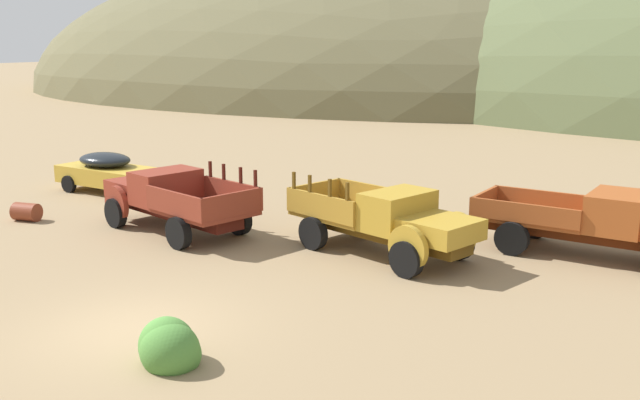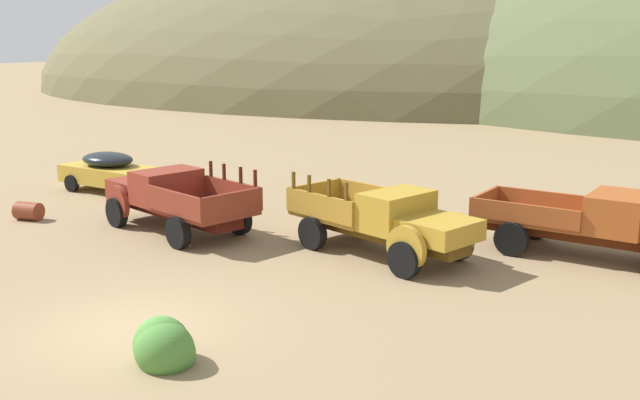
% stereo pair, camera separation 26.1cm
% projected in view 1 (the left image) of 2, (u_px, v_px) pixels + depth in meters
% --- Properties ---
extents(ground_plane, '(300.00, 300.00, 0.00)m').
position_uv_depth(ground_plane, '(133.00, 329.00, 15.20)').
color(ground_plane, '#937A56').
extents(hill_distant, '(94.08, 68.64, 32.88)m').
position_uv_depth(hill_distant, '(386.00, 89.00, 87.62)').
color(hill_distant, brown).
rests_on(hill_distant, ground).
extents(car_faded_yellow, '(4.81, 2.26, 1.57)m').
position_uv_depth(car_faded_yellow, '(113.00, 172.00, 28.51)').
color(car_faded_yellow, gold).
rests_on(car_faded_yellow, ground).
extents(truck_rust_red, '(6.11, 3.71, 2.16)m').
position_uv_depth(truck_rust_red, '(169.00, 198.00, 23.02)').
color(truck_rust_red, '#42140D').
rests_on(truck_rust_red, ground).
extents(truck_mustard, '(6.05, 3.78, 2.16)m').
position_uv_depth(truck_mustard, '(394.00, 223.00, 19.97)').
color(truck_mustard, '#593D12').
rests_on(truck_mustard, ground).
extents(truck_oxide_orange, '(6.64, 2.78, 1.89)m').
position_uv_depth(truck_oxide_orange, '(614.00, 225.00, 19.75)').
color(truck_oxide_orange, '#51220D').
rests_on(truck_oxide_orange, ground).
extents(oil_drum_spare, '(0.97, 0.76, 0.61)m').
position_uv_depth(oil_drum_spare, '(26.00, 212.00, 24.18)').
color(oil_drum_spare, brown).
rests_on(oil_drum_spare, ground).
extents(bush_front_right, '(1.30, 1.14, 1.14)m').
position_uv_depth(bush_front_right, '(171.00, 349.00, 13.50)').
color(bush_front_right, '#4C8438').
rests_on(bush_front_right, ground).
extents(bush_front_left, '(1.09, 1.18, 1.18)m').
position_uv_depth(bush_front_left, '(184.00, 204.00, 25.39)').
color(bush_front_left, olive).
rests_on(bush_front_left, ground).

